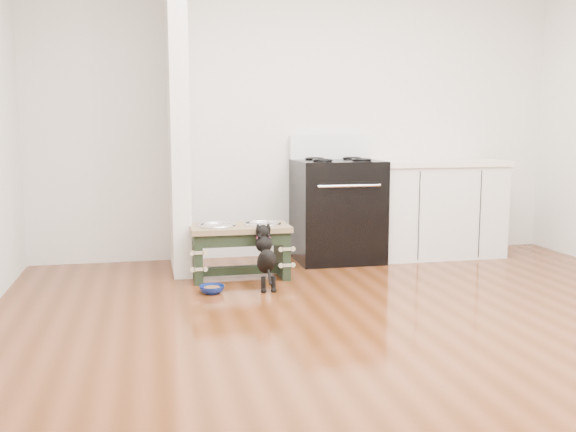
# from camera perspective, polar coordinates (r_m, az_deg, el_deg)

# --- Properties ---
(ground) EXTENTS (5.00, 5.00, 0.00)m
(ground) POSITION_cam_1_polar(r_m,az_deg,el_deg) (3.91, 10.03, -10.43)
(ground) COLOR #4F250E
(ground) RESTS_ON ground
(room_shell) EXTENTS (5.00, 5.00, 5.00)m
(room_shell) POSITION_cam_1_polar(r_m,az_deg,el_deg) (3.73, 10.65, 13.89)
(room_shell) COLOR silver
(room_shell) RESTS_ON ground
(partition_wall) EXTENTS (0.15, 0.80, 2.70)m
(partition_wall) POSITION_cam_1_polar(r_m,az_deg,el_deg) (5.53, -9.80, 9.15)
(partition_wall) COLOR silver
(partition_wall) RESTS_ON ground
(oven_range) EXTENTS (0.76, 0.69, 1.14)m
(oven_range) POSITION_cam_1_polar(r_m,az_deg,el_deg) (5.88, 4.39, 0.65)
(oven_range) COLOR black
(oven_range) RESTS_ON ground
(cabinet_run) EXTENTS (1.24, 0.64, 0.91)m
(cabinet_run) POSITION_cam_1_polar(r_m,az_deg,el_deg) (6.25, 12.97, 0.67)
(cabinet_run) COLOR silver
(cabinet_run) RESTS_ON ground
(dog_feeder) EXTENTS (0.79, 0.42, 0.45)m
(dog_feeder) POSITION_cam_1_polar(r_m,az_deg,el_deg) (5.20, -4.29, -2.20)
(dog_feeder) COLOR black
(dog_feeder) RESTS_ON ground
(puppy) EXTENTS (0.14, 0.41, 0.48)m
(puppy) POSITION_cam_1_polar(r_m,az_deg,el_deg) (4.87, -2.02, -3.41)
(puppy) COLOR black
(puppy) RESTS_ON ground
(floor_bowl) EXTENTS (0.22, 0.22, 0.06)m
(floor_bowl) POSITION_cam_1_polar(r_m,az_deg,el_deg) (4.81, -6.78, -6.49)
(floor_bowl) COLOR navy
(floor_bowl) RESTS_ON ground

